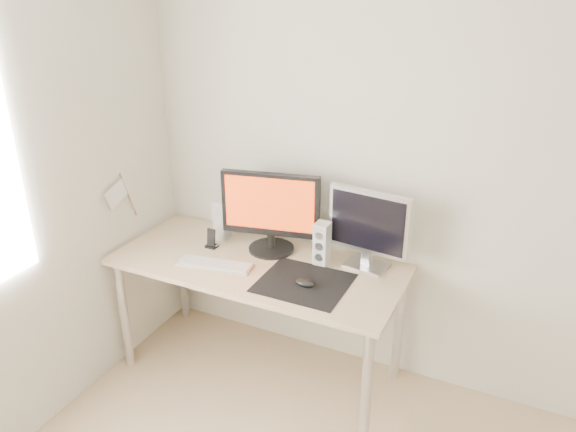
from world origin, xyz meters
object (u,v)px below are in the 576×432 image
(desk, at_px, (258,275))
(keyboard, at_px, (214,264))
(main_monitor, at_px, (270,210))
(speaker_right, at_px, (322,243))
(mouse, at_px, (305,283))
(second_monitor, at_px, (369,226))
(phone_dock, at_px, (212,242))
(speaker_left, at_px, (222,220))

(desk, xyz_separation_m, keyboard, (-0.20, -0.13, 0.09))
(main_monitor, height_order, speaker_right, main_monitor)
(mouse, bearing_deg, speaker_right, 94.42)
(desk, xyz_separation_m, second_monitor, (0.55, 0.21, 0.32))
(second_monitor, bearing_deg, phone_dock, -169.14)
(main_monitor, distance_m, speaker_right, 0.34)
(second_monitor, distance_m, keyboard, 0.85)
(speaker_right, bearing_deg, mouse, -85.58)
(main_monitor, distance_m, keyboard, 0.43)
(speaker_right, relative_size, keyboard, 0.55)
(second_monitor, bearing_deg, speaker_right, -163.25)
(speaker_right, bearing_deg, main_monitor, 177.76)
(phone_dock, bearing_deg, main_monitor, 18.65)
(mouse, height_order, main_monitor, main_monitor)
(desk, height_order, main_monitor, main_monitor)
(speaker_right, bearing_deg, phone_dock, -171.32)
(desk, height_order, speaker_left, speaker_left)
(speaker_right, xyz_separation_m, phone_dock, (-0.64, -0.10, -0.08))
(phone_dock, bearing_deg, speaker_left, 93.48)
(speaker_left, relative_size, phone_dock, 2.07)
(main_monitor, xyz_separation_m, phone_dock, (-0.33, -0.11, -0.22))
(desk, relative_size, second_monitor, 3.54)
(desk, height_order, speaker_right, speaker_right)
(keyboard, bearing_deg, desk, 33.91)
(second_monitor, relative_size, keyboard, 1.04)
(second_monitor, distance_m, speaker_right, 0.27)
(mouse, height_order, phone_dock, phone_dock)
(desk, xyz_separation_m, speaker_right, (0.32, 0.15, 0.20))
(main_monitor, height_order, second_monitor, main_monitor)
(speaker_left, bearing_deg, speaker_right, -3.12)
(speaker_left, relative_size, speaker_right, 1.00)
(main_monitor, xyz_separation_m, second_monitor, (0.55, 0.06, -0.01))
(second_monitor, distance_m, speaker_left, 0.89)
(main_monitor, relative_size, speaker_right, 2.30)
(second_monitor, height_order, speaker_right, second_monitor)
(mouse, distance_m, keyboard, 0.53)
(main_monitor, relative_size, keyboard, 1.26)
(speaker_left, height_order, keyboard, speaker_left)
(keyboard, xyz_separation_m, phone_dock, (-0.13, 0.18, 0.03))
(desk, relative_size, speaker_right, 6.72)
(desk, height_order, phone_dock, phone_dock)
(desk, bearing_deg, main_monitor, 89.61)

